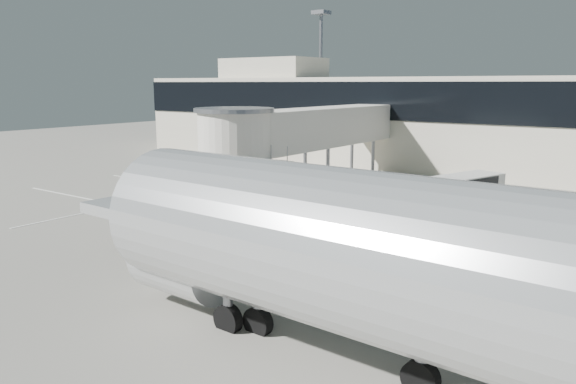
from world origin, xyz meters
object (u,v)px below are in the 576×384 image
object	(u,v)px
minivan	(468,187)
belt_loader	(251,157)
box_cart_near	(158,234)
aircraft	(425,270)
ground_worker	(256,227)
baggage_tug	(266,218)
suitcase_cart	(398,240)
box_cart_far	(158,233)

from	to	relation	value
minivan	belt_loader	size ratio (longest dim) A/B	1.41
box_cart_near	aircraft	size ratio (longest dim) A/B	0.19
ground_worker	belt_loader	xyz separation A→B (m)	(-17.52, 20.56, -0.25)
baggage_tug	ground_worker	world-z (taller)	ground_worker
suitcase_cart	aircraft	distance (m)	12.04
box_cart_far	ground_worker	xyz separation A→B (m)	(3.97, 2.44, 0.41)
ground_worker	belt_loader	world-z (taller)	ground_worker
box_cart_near	belt_loader	xyz separation A→B (m)	(-13.90, 23.30, 0.04)
minivan	box_cart_near	bearing A→B (deg)	-97.96
box_cart_near	ground_worker	distance (m)	4.54
baggage_tug	box_cart_far	xyz separation A→B (m)	(-2.30, -5.30, -0.06)
ground_worker	aircraft	xyz separation A→B (m)	(11.15, -7.23, 2.18)
box_cart_far	belt_loader	xyz separation A→B (m)	(-13.55, 23.00, 0.16)
box_cart_near	box_cart_far	bearing A→B (deg)	135.61
belt_loader	aircraft	distance (m)	40.00
ground_worker	minivan	distance (m)	15.57
ground_worker	aircraft	bearing A→B (deg)	-51.58
baggage_tug	box_cart_near	distance (m)	5.93
aircraft	box_cart_far	bearing A→B (deg)	164.64
ground_worker	suitcase_cart	bearing A→B (deg)	10.66
belt_loader	aircraft	bearing A→B (deg)	-47.46
suitcase_cart	box_cart_near	distance (m)	11.00
box_cart_far	box_cart_near	bearing A→B (deg)	-42.42
box_cart_near	minivan	distance (m)	19.48
suitcase_cart	ground_worker	bearing A→B (deg)	-148.06
suitcase_cart	belt_loader	xyz separation A→B (m)	(-23.18, 17.39, 0.14)
box_cart_far	aircraft	bearing A→B (deg)	-19.78
box_cart_far	aircraft	xyz separation A→B (m)	(15.12, -4.80, 2.59)
suitcase_cart	ground_worker	distance (m)	6.50
suitcase_cart	minivan	distance (m)	11.66
ground_worker	minivan	size ratio (longest dim) A/B	0.35
box_cart_near	ground_worker	xyz separation A→B (m)	(3.61, 2.73, 0.29)
suitcase_cart	box_cart_far	bearing A→B (deg)	-147.11
baggage_tug	box_cart_far	size ratio (longest dim) A/B	0.74
minivan	belt_loader	distance (m)	23.11
suitcase_cart	aircraft	xyz separation A→B (m)	(5.49, -10.41, 2.57)
baggage_tug	minivan	size ratio (longest dim) A/B	0.50
baggage_tug	belt_loader	xyz separation A→B (m)	(-15.85, 17.70, 0.10)
box_cart_near	aircraft	xyz separation A→B (m)	(14.77, -4.50, 2.47)
suitcase_cart	box_cart_near	size ratio (longest dim) A/B	0.99
suitcase_cart	box_cart_far	distance (m)	11.14
baggage_tug	belt_loader	distance (m)	23.76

